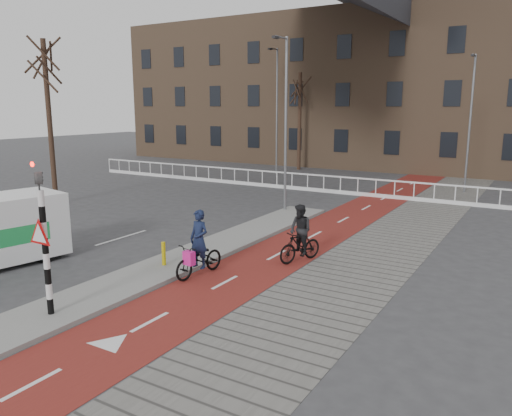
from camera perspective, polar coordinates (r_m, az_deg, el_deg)
The scene contains 15 objects.
ground at distance 13.45m, azimuth -13.87°, elevation -9.68°, with size 120.00×120.00×0.00m, color #38383A.
bike_lane at distance 20.79m, azimuth 8.96°, elevation -1.87°, with size 2.50×60.00×0.01m, color maroon.
sidewalk at distance 19.96m, azimuth 16.43°, elevation -2.78°, with size 3.00×60.00×0.01m, color slate.
curb_island at distance 16.73m, azimuth -5.95°, elevation -4.93°, with size 1.80×16.00×0.12m, color gray.
traffic_signal at distance 12.05m, azimuth -23.13°, elevation -2.86°, with size 0.80×0.80×3.68m.
bollard at distance 15.20m, azimuth -10.51°, elevation -5.14°, with size 0.12×0.12×0.71m, color #DBBE0C.
cyclist_near at distance 14.39m, azimuth -6.50°, elevation -5.24°, with size 0.83×1.90×1.92m.
cyclist_far at distance 15.60m, azimuth 5.08°, elevation -3.46°, with size 1.05×1.72×1.81m.
railing at distance 29.68m, azimuth 2.40°, elevation 2.90°, with size 28.00×0.10×0.99m.
townhouse_row at distance 42.63m, azimuth 15.01°, elevation 15.30°, with size 46.00×10.00×15.90m.
tree_left at distance 26.45m, azimuth -22.51°, elevation 8.90°, with size 0.25×0.25×7.90m, color black.
tree_mid at distance 38.20m, azimuth 4.99°, elevation 9.78°, with size 0.27×0.27×7.21m, color black.
streetlight_near at distance 22.56m, azimuth 3.42°, elevation 9.22°, with size 0.12×0.12×7.73m, color slate.
streetlight_left at distance 35.57m, azimuth 2.40°, elevation 10.85°, with size 0.12×0.12×8.65m, color slate.
streetlight_right at distance 30.19m, azimuth 23.24°, elevation 8.71°, with size 0.12×0.12×7.52m, color slate.
Camera 1 is at (8.95, -8.81, 4.81)m, focal length 35.00 mm.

